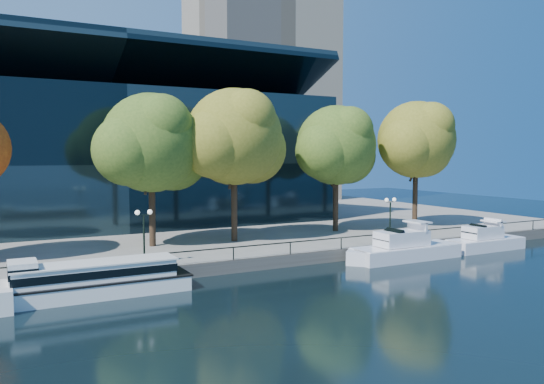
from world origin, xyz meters
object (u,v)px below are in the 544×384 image
tree_5 (418,141)px  lamp_1 (144,224)px  tree_3 (236,139)px  cruiser_near (402,248)px  tree_4 (338,147)px  tour_boat (83,280)px  cruiser_far (483,240)px  lamp_2 (390,209)px  tree_2 (153,145)px

tree_5 → lamp_1: (-32.12, -6.41, -6.49)m
tree_3 → lamp_1: (-10.30, -6.69, -6.46)m
lamp_1 → cruiser_near: bearing=-9.4°
tree_3 → tree_4: (12.07, 1.08, -0.64)m
tree_3 → cruiser_near: bearing=-43.0°
tour_boat → lamp_1: bearing=35.3°
cruiser_far → tree_5: tree_5 is taller
tree_3 → lamp_1: size_ratio=3.49×
cruiser_far → lamp_1: size_ratio=2.26×
lamp_2 → tree_2: bearing=159.2°
cruiser_far → lamp_1: lamp_1 is taller
tree_4 → lamp_1: tree_4 is taller
tree_5 → lamp_2: 12.98m
tree_2 → tree_4: 19.50m
tree_3 → lamp_2: tree_3 is taller
cruiser_near → lamp_1: 21.74m
tour_boat → cruiser_far: bearing=-0.4°
cruiser_near → tree_5: tree_5 is taller
tree_5 → cruiser_near: bearing=-137.6°
lamp_2 → tree_5: bearing=34.8°
cruiser_far → lamp_2: size_ratio=2.26×
cruiser_far → tree_5: 13.85m
tree_2 → cruiser_far: bearing=-21.6°
cruiser_far → tree_4: (-8.69, 11.34, 8.86)m
tree_2 → tree_3: size_ratio=0.95×
tree_5 → lamp_1: bearing=-168.7°
tree_2 → tour_boat: bearing=-124.7°
lamp_1 → lamp_2: (22.88, 0.00, 0.00)m
tour_boat → tree_3: bearing=33.7°
lamp_2 → cruiser_near: bearing=-114.9°
cruiser_far → tree_4: 16.81m
cruiser_near → lamp_2: size_ratio=2.79×
tree_2 → tree_3: bearing=-7.1°
tour_boat → tree_5: 39.23m
cruiser_far → lamp_1: (-31.06, 3.58, 3.04)m
lamp_1 → lamp_2: same height
tree_3 → lamp_1: tree_3 is taller
tour_boat → tree_2: (7.59, 10.95, 8.72)m
tree_3 → tree_2: bearing=172.9°
cruiser_far → lamp_2: bearing=156.4°
cruiser_near → lamp_2: (1.64, 3.52, 2.97)m
tour_boat → cruiser_near: size_ratio=1.24×
tree_3 → cruiser_far: bearing=-26.3°
tour_boat → lamp_2: size_ratio=3.46×
tour_boat → cruiser_far: cruiser_far is taller
cruiser_near → lamp_1: (-21.24, 3.52, 2.97)m
tour_boat → tree_3: (15.02, 10.03, 9.32)m
cruiser_near → tree_2: bearing=148.8°
tour_boat → cruiser_far: (35.78, -0.24, -0.18)m
tree_2 → tree_4: (19.50, 0.16, -0.04)m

